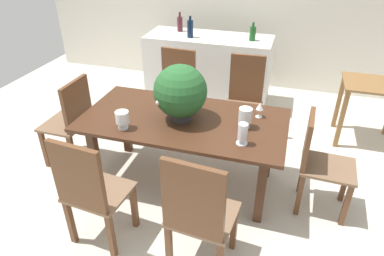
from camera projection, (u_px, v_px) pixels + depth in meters
ground_plane at (188, 173)px, 3.66m from camera, size 7.04×7.04×0.00m
dining_table at (184, 127)px, 3.24m from camera, size 1.89×0.97×0.73m
chair_far_right at (245, 97)px, 3.97m from camera, size 0.44×0.45×1.03m
chair_head_end at (72, 118)px, 3.60m from camera, size 0.42×0.47×0.96m
chair_foot_end at (318, 160)px, 3.01m from camera, size 0.48×0.42×0.93m
chair_near_left at (90, 190)px, 2.60m from camera, size 0.50×0.46×1.01m
chair_far_left at (176, 88)px, 4.18m from camera, size 0.49×0.49×1.02m
chair_near_right at (198, 212)px, 2.38m from camera, size 0.51×0.48×1.04m
flower_centerpiece at (180, 92)px, 3.05m from camera, size 0.48×0.48×0.52m
crystal_vase_left at (122, 118)px, 2.99m from camera, size 0.12×0.12×0.16m
crystal_vase_center_near at (245, 116)px, 3.00m from camera, size 0.12×0.12×0.19m
crystal_vase_right at (243, 133)px, 2.77m from camera, size 0.09×0.09×0.19m
wine_glass at (260, 107)px, 3.16m from camera, size 0.07×0.07×0.15m
kitchen_counter at (208, 69)px, 4.97m from camera, size 1.73×0.66×0.94m
wine_bottle_clear at (253, 33)px, 4.52m from camera, size 0.08×0.08×0.24m
wine_bottle_amber at (190, 29)px, 4.63m from camera, size 0.08×0.08×0.28m
wine_bottle_dark at (180, 24)px, 4.90m from camera, size 0.08×0.08×0.27m
side_table at (372, 97)px, 3.94m from camera, size 0.69×0.56×0.74m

